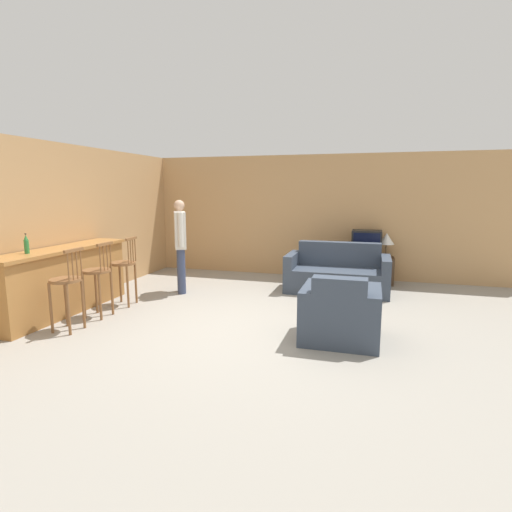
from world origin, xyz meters
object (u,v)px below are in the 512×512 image
object	(u,v)px
bar_chair_near	(67,287)
bar_chair_far	(124,269)
tv	(367,244)
person_by_window	(180,241)
couch_far	(337,275)
tv_unit	(365,270)
bottle	(26,244)
bar_chair_mid	(98,277)
table_lamp	(387,239)
armchair_near	(340,316)
coffee_table	(332,288)

from	to	relation	value
bar_chair_near	bar_chair_far	distance (m)	1.27
bar_chair_near	tv	world-z (taller)	bar_chair_near
person_by_window	bar_chair_far	bearing A→B (deg)	-117.79
couch_far	tv_unit	distance (m)	1.01
bottle	couch_far	bearing A→B (deg)	38.01
couch_far	tv	bearing A→B (deg)	61.09
bar_chair_near	bar_chair_mid	world-z (taller)	same
table_lamp	tv_unit	bearing A→B (deg)	180.00
tv_unit	bar_chair_far	bearing A→B (deg)	-143.53
armchair_near	table_lamp	xyz separation A→B (m)	(0.62, 3.39, 0.58)
bar_chair_near	table_lamp	world-z (taller)	bar_chair_near
bar_chair_near	bottle	world-z (taller)	bottle
bar_chair_far	tv	distance (m)	4.65
bar_chair_near	bar_chair_far	world-z (taller)	same
bar_chair_mid	table_lamp	xyz separation A→B (m)	(4.12, 3.41, 0.29)
bottle	table_lamp	world-z (taller)	bottle
bar_chair_far	tv	xyz separation A→B (m)	(3.74, 2.76, 0.19)
bar_chair_far	table_lamp	bearing A→B (deg)	33.87
tv	person_by_window	size ratio (longest dim) A/B	0.34
couch_far	tv	distance (m)	1.12
bar_chair_near	bar_chair_mid	bearing A→B (deg)	90.00
bar_chair_near	coffee_table	bearing A→B (deg)	31.38
armchair_near	bar_chair_near	bearing A→B (deg)	-169.51
coffee_table	table_lamp	xyz separation A→B (m)	(0.85, 2.04, 0.56)
bar_chair_near	armchair_near	distance (m)	3.57
person_by_window	couch_far	bearing A→B (deg)	18.13
bottle	table_lamp	xyz separation A→B (m)	(4.80, 3.96, -0.23)
couch_far	tv_unit	bearing A→B (deg)	61.18
bar_chair_mid	tv	size ratio (longest dim) A/B	1.93
tv_unit	table_lamp	xyz separation A→B (m)	(0.38, -0.00, 0.63)
coffee_table	tv	world-z (taller)	tv
bar_chair_mid	couch_far	xyz separation A→B (m)	(3.25, 2.53, -0.29)
bar_chair_mid	bottle	xyz separation A→B (m)	(-0.68, -0.55, 0.53)
tv_unit	table_lamp	distance (m)	0.74
coffee_table	bar_chair_near	bearing A→B (deg)	-148.62
couch_far	bottle	size ratio (longest dim) A/B	6.69
armchair_near	bar_chair_mid	bearing A→B (deg)	-179.60
coffee_table	bar_chair_mid	bearing A→B (deg)	-157.27
tv_unit	bar_chair_near	bearing A→B (deg)	-132.82
bottle	table_lamp	size ratio (longest dim) A/B	0.56
person_by_window	armchair_near	bearing A→B (deg)	-28.35
couch_far	tv_unit	xyz separation A→B (m)	(0.49, 0.88, -0.05)
bar_chair_mid	coffee_table	size ratio (longest dim) A/B	1.31
bar_chair_far	armchair_near	world-z (taller)	bar_chair_far
tv_unit	bottle	xyz separation A→B (m)	(-4.42, -3.96, 0.87)
bar_chair_mid	bottle	world-z (taller)	bottle
bar_chair_far	person_by_window	xyz separation A→B (m)	(0.52, 0.99, 0.34)
bar_chair_mid	person_by_window	bearing A→B (deg)	72.36
bar_chair_mid	bar_chair_near	bearing A→B (deg)	-90.00
bar_chair_near	tv_unit	world-z (taller)	bar_chair_near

